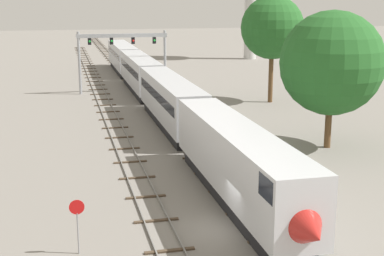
{
  "coord_description": "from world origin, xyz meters",
  "views": [
    {
      "loc": [
        -8.38,
        -27.46,
        12.61
      ],
      "look_at": [
        1.0,
        12.0,
        3.0
      ],
      "focal_mm": 51.69,
      "sensor_mm": 36.0,
      "label": 1
    }
  ],
  "objects_px": {
    "passenger_train": "(152,84)",
    "stop_sign": "(77,219)",
    "signal_gantry": "(123,48)",
    "trackside_tree_left": "(272,28)",
    "trackside_tree_mid": "(332,63)"
  },
  "relations": [
    {
      "from": "passenger_train",
      "to": "stop_sign",
      "type": "height_order",
      "value": "passenger_train"
    },
    {
      "from": "signal_gantry",
      "to": "trackside_tree_left",
      "type": "distance_m",
      "value": 20.43
    },
    {
      "from": "signal_gantry",
      "to": "trackside_tree_left",
      "type": "relative_size",
      "value": 0.94
    },
    {
      "from": "passenger_train",
      "to": "trackside_tree_left",
      "type": "height_order",
      "value": "trackside_tree_left"
    },
    {
      "from": "signal_gantry",
      "to": "trackside_tree_mid",
      "type": "bearing_deg",
      "value": -66.77
    },
    {
      "from": "stop_sign",
      "to": "trackside_tree_left",
      "type": "xyz_separation_m",
      "value": [
        24.53,
        36.79,
        7.2
      ]
    },
    {
      "from": "trackside_tree_left",
      "to": "trackside_tree_mid",
      "type": "distance_m",
      "value": 21.31
    },
    {
      "from": "passenger_train",
      "to": "stop_sign",
      "type": "xyz_separation_m",
      "value": [
        -10.0,
        -37.76,
        -0.73
      ]
    },
    {
      "from": "signal_gantry",
      "to": "trackside_tree_left",
      "type": "height_order",
      "value": "trackside_tree_left"
    },
    {
      "from": "passenger_train",
      "to": "stop_sign",
      "type": "bearing_deg",
      "value": -104.83
    },
    {
      "from": "stop_sign",
      "to": "trackside_tree_mid",
      "type": "bearing_deg",
      "value": 36.11
    },
    {
      "from": "passenger_train",
      "to": "trackside_tree_mid",
      "type": "distance_m",
      "value": 25.31
    },
    {
      "from": "signal_gantry",
      "to": "stop_sign",
      "type": "height_order",
      "value": "signal_gantry"
    },
    {
      "from": "signal_gantry",
      "to": "trackside_tree_mid",
      "type": "relative_size",
      "value": 1.04
    },
    {
      "from": "passenger_train",
      "to": "signal_gantry",
      "type": "distance_m",
      "value": 11.07
    }
  ]
}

